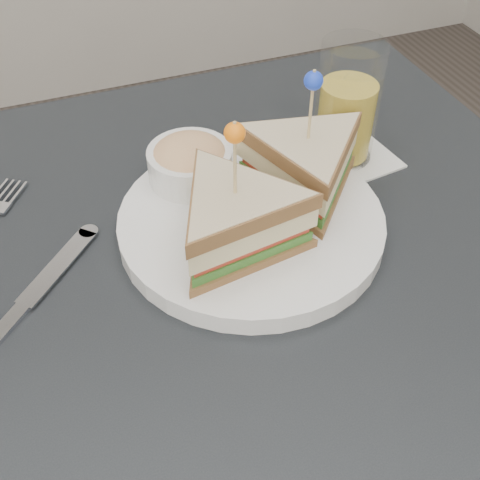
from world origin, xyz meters
TOP-DOWN VIEW (x-y plane):
  - table at (0.00, 0.00)m, footprint 0.80×0.80m
  - plate_meal at (0.05, 0.07)m, footprint 0.35×0.35m
  - cutlery_knife at (-0.18, 0.05)m, footprint 0.15×0.15m
  - drink_set at (0.19, 0.15)m, footprint 0.12×0.12m

SIDE VIEW (x-z plane):
  - table at x=0.00m, z-range 0.30..1.05m
  - cutlery_knife at x=-0.18m, z-range 0.75..0.76m
  - plate_meal at x=0.05m, z-range 0.71..0.87m
  - drink_set at x=0.19m, z-range 0.74..0.88m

